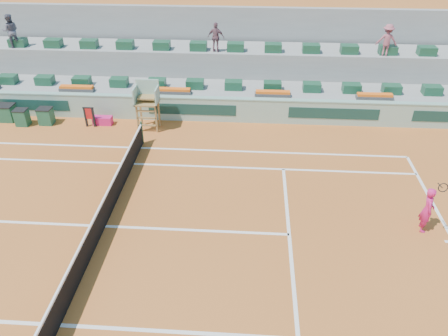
{
  "coord_description": "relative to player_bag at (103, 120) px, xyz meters",
  "views": [
    {
      "loc": [
        4.94,
        -11.42,
        9.96
      ],
      "look_at": [
        4.0,
        2.5,
        1.0
      ],
      "focal_mm": 35.0,
      "sensor_mm": 36.0,
      "label": 1
    }
  ],
  "objects": [
    {
      "name": "stadium_back_wall",
      "position": [
        2.42,
        6.2,
        1.99
      ],
      "size": [
        36.0,
        0.4,
        4.4
      ],
      "primitive_type": "cube",
      "color": "#969693",
      "rests_on": "ground"
    },
    {
      "name": "drink_cooler_b",
      "position": [
        -3.94,
        -0.34,
        0.21
      ],
      "size": [
        0.64,
        0.55,
        0.84
      ],
      "color": "#1A4E36",
      "rests_on": "ground"
    },
    {
      "name": "umpire_chair",
      "position": [
        2.42,
        -0.21,
        1.33
      ],
      "size": [
        1.1,
        0.9,
        2.4
      ],
      "color": "olive",
      "rests_on": "ground"
    },
    {
      "name": "spectator_mid",
      "position": [
        5.39,
        3.79,
        3.16
      ],
      "size": [
        0.95,
        0.53,
        1.53
      ],
      "primitive_type": "imported",
      "rotation": [
        0.0,
        0.0,
        2.96
      ],
      "color": "#764E5B",
      "rests_on": "seating_tier_upper"
    },
    {
      "name": "spectator_right",
      "position": [
        14.2,
        3.77,
        3.19
      ],
      "size": [
        1.1,
        0.71,
        1.61
      ],
      "primitive_type": "imported",
      "rotation": [
        0.0,
        0.0,
        3.02
      ],
      "color": "#A0505C",
      "rests_on": "seating_tier_upper"
    },
    {
      "name": "advertising_hoarding",
      "position": [
        2.45,
        0.79,
        0.43
      ],
      "size": [
        36.0,
        0.34,
        1.26
      ],
      "color": "#8EB3A1",
      "rests_on": "ground"
    },
    {
      "name": "drink_cooler_c",
      "position": [
        -4.95,
        0.12,
        0.21
      ],
      "size": [
        0.85,
        0.73,
        0.84
      ],
      "color": "#1A4E36",
      "rests_on": "ground"
    },
    {
      "name": "tennis_player",
      "position": [
        13.42,
        -7.1,
        0.65
      ],
      "size": [
        0.5,
        0.9,
        2.28
      ],
      "color": "#D81C6B",
      "rests_on": "ground"
    },
    {
      "name": "seating_tier_upper",
      "position": [
        2.42,
        4.6,
        1.09
      ],
      "size": [
        36.0,
        2.4,
        2.6
      ],
      "primitive_type": "cube",
      "color": "#969693",
      "rests_on": "ground"
    },
    {
      "name": "court_lines",
      "position": [
        2.42,
        -7.7,
        -0.2
      ],
      "size": [
        23.89,
        11.09,
        0.01
      ],
      "color": "white",
      "rests_on": "ground"
    },
    {
      "name": "player_bag",
      "position": [
        0.0,
        0.0,
        0.0
      ],
      "size": [
        0.94,
        0.42,
        0.42
      ],
      "primitive_type": "cube",
      "color": "#D81C6B",
      "rests_on": "ground"
    },
    {
      "name": "drink_cooler_a",
      "position": [
        -2.81,
        -0.13,
        0.21
      ],
      "size": [
        0.69,
        0.6,
        0.84
      ],
      "color": "#1A4E36",
      "rests_on": "ground"
    },
    {
      "name": "seat_row_upper",
      "position": [
        2.42,
        4.0,
        2.61
      ],
      "size": [
        32.9,
        0.6,
        0.44
      ],
      "color": "#17472E",
      "rests_on": "seating_tier_upper"
    },
    {
      "name": "flower_planters",
      "position": [
        0.92,
        1.3,
        1.13
      ],
      "size": [
        26.8,
        0.36,
        0.28
      ],
      "color": "#464646",
      "rests_on": "seating_tier_lower"
    },
    {
      "name": "seating_tier_lower",
      "position": [
        2.42,
        3.0,
        0.39
      ],
      "size": [
        36.0,
        4.0,
        1.2
      ],
      "primitive_type": "cube",
      "color": "#969693",
      "rests_on": "ground"
    },
    {
      "name": "spectator_left",
      "position": [
        -5.73,
        3.83,
        3.28
      ],
      "size": [
        1.05,
        0.94,
        1.77
      ],
      "primitive_type": "imported",
      "rotation": [
        0.0,
        0.0,
        3.52
      ],
      "color": "#535361",
      "rests_on": "seating_tier_upper"
    },
    {
      "name": "seat_row_lower",
      "position": [
        2.42,
        2.1,
        1.21
      ],
      "size": [
        32.9,
        0.6,
        0.44
      ],
      "color": "#17472E",
      "rests_on": "seating_tier_lower"
    },
    {
      "name": "towel_rack",
      "position": [
        -0.53,
        -0.27,
        0.4
      ],
      "size": [
        0.54,
        0.09,
        1.03
      ],
      "color": "black",
      "rests_on": "ground"
    },
    {
      "name": "tennis_net",
      "position": [
        2.42,
        -7.7,
        0.32
      ],
      "size": [
        0.1,
        11.97,
        1.1
      ],
      "color": "black",
      "rests_on": "ground"
    },
    {
      "name": "ground",
      "position": [
        2.42,
        -7.7,
        -0.21
      ],
      "size": [
        90.0,
        90.0,
        0.0
      ],
      "primitive_type": "plane",
      "color": "#AC5721",
      "rests_on": "ground"
    }
  ]
}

